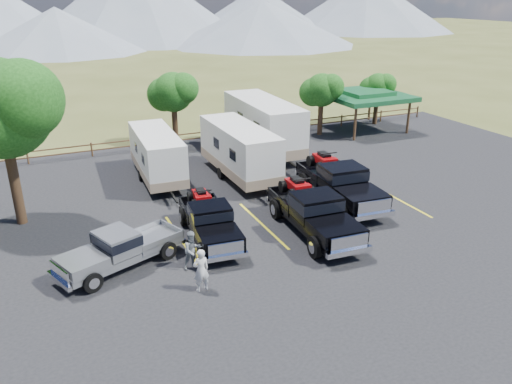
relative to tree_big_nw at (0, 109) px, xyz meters
name	(u,v)px	position (x,y,z in m)	size (l,w,h in m)	color
ground	(344,254)	(12.55, -9.03, -5.60)	(320.00, 320.00, 0.00)	#434A1F
asphalt_lot	(309,226)	(12.55, -6.03, -5.58)	(44.00, 34.00, 0.04)	black
stall_lines	(299,217)	(12.55, -5.03, -5.55)	(12.12, 5.50, 0.01)	yellow
tree_big_nw	(0,109)	(0.00, 0.00, 0.00)	(5.54, 5.18, 7.84)	black
tree_ne_a	(321,90)	(21.52, 7.99, -2.11)	(3.11, 2.92, 4.76)	black
tree_ne_b	(377,87)	(27.52, 8.99, -2.47)	(2.77, 2.59, 4.27)	black
tree_north	(173,92)	(10.52, 9.99, -1.76)	(3.46, 3.24, 5.25)	black
rail_fence	(229,132)	(14.55, 9.47, -4.99)	(36.12, 0.12, 1.00)	#503622
pavilion	(365,95)	(25.55, 7.97, -2.81)	(6.20, 6.20, 3.22)	#503622
mountain_range	(35,5)	(4.92, 96.95, 2.28)	(209.00, 71.00, 20.00)	slate
rig_left	(209,220)	(7.79, -5.29, -4.65)	(2.43, 5.81, 1.89)	black
rig_center	(313,211)	(12.35, -6.64, -4.51)	(2.61, 6.63, 2.18)	black
rig_right	(339,182)	(15.48, -4.03, -4.45)	(2.85, 7.01, 2.29)	black
trailer_left	(157,156)	(7.53, 3.13, -4.05)	(2.44, 8.27, 2.87)	white
trailer_center	(239,151)	(12.08, 1.50, -3.91)	(2.43, 9.02, 3.14)	white
trailer_right	(263,126)	(15.51, 5.56, -3.66)	(2.99, 10.45, 3.63)	white
pickup_silver	(121,248)	(3.70, -6.24, -4.73)	(5.57, 3.54, 1.60)	gray
person_a	(201,270)	(6.09, -9.22, -4.70)	(0.62, 0.41, 1.71)	silver
person_b	(192,250)	(6.30, -7.53, -4.74)	(0.79, 0.61, 1.62)	slate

